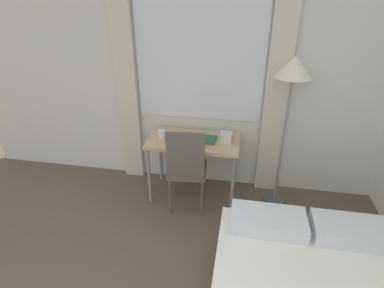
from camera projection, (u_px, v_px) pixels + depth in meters
The scene contains 7 objects.
wall_back_with_window at pixel (189, 74), 3.32m from camera, with size 5.42×0.13×2.70m.
desk at pixel (194, 145), 3.32m from camera, with size 1.00×0.54×0.73m.
desk_chair at pixel (187, 166), 3.11m from camera, with size 0.44×0.44×0.99m.
standing_lamp at pixel (292, 80), 2.86m from camera, with size 0.36×0.36×1.65m.
telephone at pixel (226, 137), 3.22m from camera, with size 0.13×0.16×0.12m.
book at pixel (202, 139), 3.26m from camera, with size 0.31×0.21×0.02m.
mug at pixel (162, 134), 3.31m from camera, with size 0.08×0.08×0.09m.
Camera 1 is at (0.65, -0.16, 2.18)m, focal length 28.00 mm.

